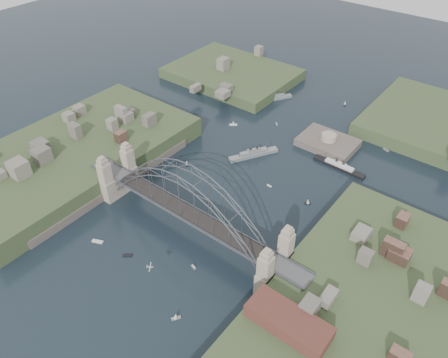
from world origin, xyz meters
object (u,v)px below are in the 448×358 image
ocean_liner (339,167)px  naval_cruiser_far (275,98)px  bridge (187,203)px  naval_cruiser_near (254,154)px  wharf_shed (289,322)px  fort_island (327,146)px

ocean_liner → naval_cruiser_far: bearing=147.6°
bridge → naval_cruiser_far: size_ratio=5.58×
bridge → naval_cruiser_near: 47.99m
naval_cruiser_far → naval_cruiser_near: bearing=-67.7°
wharf_shed → naval_cruiser_far: wharf_shed is taller
wharf_shed → bridge: bearing=162.3°
bridge → wharf_shed: bridge is taller
naval_cruiser_near → fort_island: bearing=51.0°
fort_island → naval_cruiser_far: fort_island is taller
bridge → ocean_liner: (22.35, 59.35, -11.55)m
bridge → ocean_liner: bridge is taller
naval_cruiser_far → bridge: bearing=-74.2°
wharf_shed → ocean_liner: wharf_shed is taller
naval_cruiser_near → naval_cruiser_far: bearing=112.3°
bridge → fort_island: size_ratio=3.82×
wharf_shed → ocean_liner: 77.03m
bridge → naval_cruiser_far: bridge is taller
bridge → ocean_liner: 64.46m
ocean_liner → wharf_shed: bearing=-73.6°
fort_island → ocean_liner: size_ratio=1.08×
ocean_liner → naval_cruiser_near: bearing=-155.9°
bridge → naval_cruiser_near: size_ratio=4.47×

